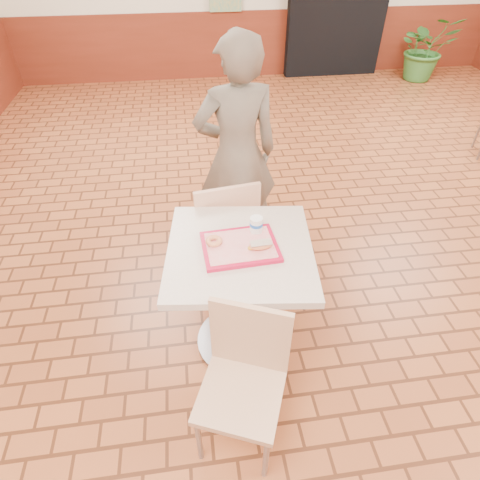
{
  "coord_description": "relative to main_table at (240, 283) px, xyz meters",
  "views": [
    {
      "loc": [
        -1.36,
        -2.14,
        2.29
      ],
      "look_at": [
        -1.13,
        -0.5,
        0.9
      ],
      "focal_mm": 30.0,
      "sensor_mm": 36.0,
      "label": 1
    }
  ],
  "objects": [
    {
      "name": "main_table",
      "position": [
        0.0,
        0.0,
        0.0
      ],
      "size": [
        0.8,
        0.8,
        0.84
      ],
      "rotation": [
        0.0,
        0.0,
        -0.12
      ],
      "color": "#BFAC9A",
      "rests_on": "ground"
    },
    {
      "name": "potted_plant",
      "position": [
        3.74,
        4.89,
        -0.07
      ],
      "size": [
        0.95,
        0.84,
        0.99
      ],
      "primitive_type": "imported",
      "rotation": [
        0.0,
        0.0,
        -0.08
      ],
      "color": "#34732E",
      "rests_on": "ground"
    },
    {
      "name": "chair_main_front",
      "position": [
        -0.05,
        -0.55,
        -0.08
      ],
      "size": [
        0.53,
        0.53,
        0.88
      ],
      "rotation": [
        0.0,
        0.0,
        -0.39
      ],
      "color": "tan",
      "rests_on": "ground"
    },
    {
      "name": "serving_tray",
      "position": [
        0.0,
        -0.0,
        0.29
      ],
      "size": [
        0.41,
        0.32,
        0.03
      ],
      "rotation": [
        0.0,
        0.0,
        0.06
      ],
      "color": "#B00D2F",
      "rests_on": "main_table"
    },
    {
      "name": "long_john_donut",
      "position": [
        0.1,
        -0.04,
        0.32
      ],
      "size": [
        0.14,
        0.07,
        0.04
      ],
      "rotation": [
        0.0,
        0.0,
        0.06
      ],
      "color": "#CC6B3B",
      "rests_on": "serving_tray"
    },
    {
      "name": "corridor_doorway",
      "position": [
        2.33,
        5.38,
        0.53
      ],
      "size": [
        1.6,
        0.22,
        2.2
      ],
      "primitive_type": "cube",
      "color": "black",
      "rests_on": "ground"
    },
    {
      "name": "chair_main_back",
      "position": [
        -0.03,
        0.58,
        -0.04
      ],
      "size": [
        0.49,
        0.49,
        0.94
      ],
      "rotation": [
        0.0,
        0.0,
        3.29
      ],
      "color": "#DEA885",
      "rests_on": "ground"
    },
    {
      "name": "paper_cup",
      "position": [
        0.11,
        0.11,
        0.35
      ],
      "size": [
        0.07,
        0.07,
        0.09
      ],
      "rotation": [
        0.0,
        0.0,
        -0.21
      ],
      "color": "white",
      "rests_on": "serving_tray"
    },
    {
      "name": "ring_donut",
      "position": [
        -0.14,
        0.04,
        0.31
      ],
      "size": [
        0.12,
        0.12,
        0.03
      ],
      "primitive_type": "torus",
      "rotation": [
        0.0,
        0.0,
        -0.38
      ],
      "color": "#D57C4E",
      "rests_on": "serving_tray"
    },
    {
      "name": "room_shell",
      "position": [
        1.13,
        0.5,
        0.93
      ],
      "size": [
        8.01,
        10.01,
        3.01
      ],
      "color": "brown",
      "rests_on": "ground"
    },
    {
      "name": "wainscot_band",
      "position": [
        1.13,
        0.5,
        -0.07
      ],
      "size": [
        8.0,
        10.0,
        1.0
      ],
      "color": "maroon",
      "rests_on": "ground"
    },
    {
      "name": "customer",
      "position": [
        0.12,
        1.02,
        0.3
      ],
      "size": [
        0.67,
        0.48,
        1.72
      ],
      "primitive_type": "imported",
      "rotation": [
        0.0,
        0.0,
        3.26
      ],
      "color": "#62594C",
      "rests_on": "ground"
    }
  ]
}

